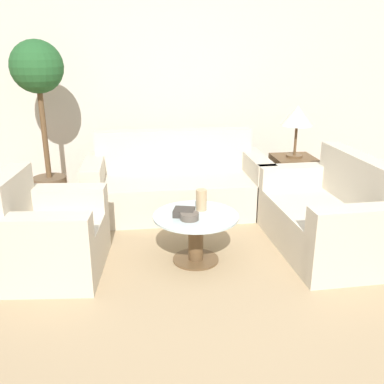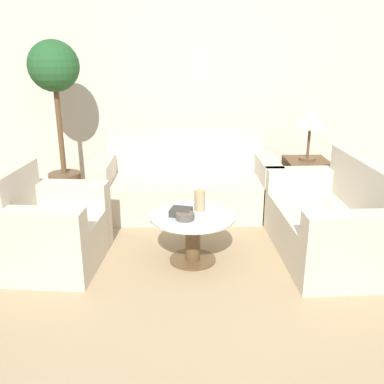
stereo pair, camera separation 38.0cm
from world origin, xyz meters
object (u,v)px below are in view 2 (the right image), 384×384
book_stack (181,212)px  bowl (185,216)px  vase (200,200)px  potted_plant (56,95)px  table_lamp (311,119)px  loveseat (334,224)px  coffee_table (193,232)px  armchair (46,232)px  sofa_main (186,186)px

book_stack → bowl: bearing=-55.2°
vase → book_stack: vase is taller
potted_plant → book_stack: bearing=-48.4°
table_lamp → potted_plant: 2.82m
loveseat → coffee_table: loveseat is taller
bowl → book_stack: (-0.03, 0.09, 0.00)m
loveseat → vase: size_ratio=7.87×
coffee_table → bowl: 0.21m
loveseat → potted_plant: bearing=-119.6°
bowl → armchair: bearing=176.1°
vase → book_stack: (-0.16, -0.11, -0.06)m
potted_plant → bowl: (1.42, -1.66, -0.81)m
vase → potted_plant: bearing=136.9°
table_lamp → bowl: table_lamp is taller
armchair → table_lamp: table_lamp is taller
sofa_main → book_stack: (-0.05, -1.25, 0.17)m
potted_plant → bowl: bearing=-49.4°
table_lamp → vase: table_lamp is taller
bowl → sofa_main: bearing=89.2°
sofa_main → armchair: bearing=-133.5°
bowl → book_stack: 0.10m
book_stack → armchair: bearing=-164.2°
coffee_table → armchair: bearing=-179.5°
table_lamp → potted_plant: bearing=173.3°
armchair → potted_plant: (-0.24, 1.58, 0.97)m
armchair → coffee_table: 1.25m
armchair → coffee_table: armchair is taller
sofa_main → table_lamp: bearing=-0.7°
sofa_main → vase: sofa_main is taller
loveseat → book_stack: 1.38m
coffee_table → sofa_main: bearing=92.1°
book_stack → sofa_main: bearing=102.7°
armchair → coffee_table: (1.25, 0.01, -0.01)m
sofa_main → loveseat: (1.31, -1.13, 0.00)m
armchair → loveseat: (2.51, 0.13, -0.00)m
bowl → table_lamp: bearing=44.0°
armchair → table_lamp: 2.94m
sofa_main → armchair: size_ratio=2.07×
sofa_main → coffee_table: 1.25m
loveseat → potted_plant: size_ratio=0.78×
coffee_table → bowl: bearing=-125.6°
sofa_main → vase: (0.11, -1.14, 0.24)m
sofa_main → bowl: sofa_main is taller
sofa_main → table_lamp: size_ratio=3.44×
armchair → loveseat: size_ratio=0.66×
potted_plant → armchair: bearing=-81.3°
table_lamp → loveseat: bearing=-92.3°
armchair → coffee_table: bearing=-84.1°
loveseat → coffee_table: 1.27m
vase → sofa_main: bearing=95.5°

